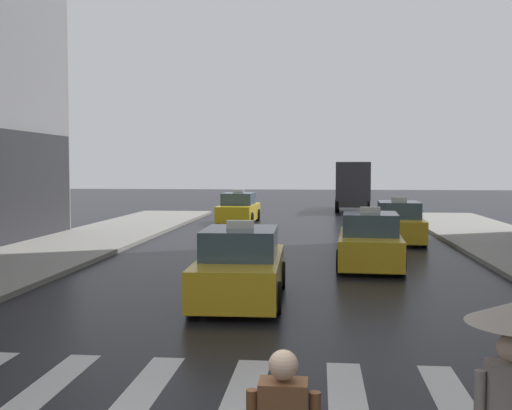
# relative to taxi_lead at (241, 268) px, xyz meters

# --- Properties ---
(crosswalk_markings) EXTENTS (11.30, 2.80, 0.01)m
(crosswalk_markings) POSITION_rel_taxi_lead_xyz_m (0.78, -5.82, -0.72)
(crosswalk_markings) COLOR silver
(crosswalk_markings) RESTS_ON ground
(taxi_lead) EXTENTS (2.01, 4.58, 1.80)m
(taxi_lead) POSITION_rel_taxi_lead_xyz_m (0.00, 0.00, 0.00)
(taxi_lead) COLOR gold
(taxi_lead) RESTS_ON ground
(taxi_second) EXTENTS (2.12, 4.63, 1.80)m
(taxi_second) POSITION_rel_taxi_lead_xyz_m (3.29, 5.14, 0.00)
(taxi_second) COLOR gold
(taxi_second) RESTS_ON ground
(taxi_third) EXTENTS (2.09, 4.61, 1.80)m
(taxi_third) POSITION_rel_taxi_lead_xyz_m (4.95, 11.54, 0.00)
(taxi_third) COLOR gold
(taxi_third) RESTS_ON ground
(taxi_fourth) EXTENTS (2.03, 4.59, 1.80)m
(taxi_fourth) POSITION_rel_taxi_lead_xyz_m (-2.58, 19.50, 0.00)
(taxi_fourth) COLOR yellow
(taxi_fourth) RESTS_ON ground
(box_truck) EXTENTS (2.46, 7.60, 3.35)m
(box_truck) POSITION_rel_taxi_lead_xyz_m (4.00, 29.25, 1.13)
(box_truck) COLOR #2D2D2D
(box_truck) RESTS_ON ground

